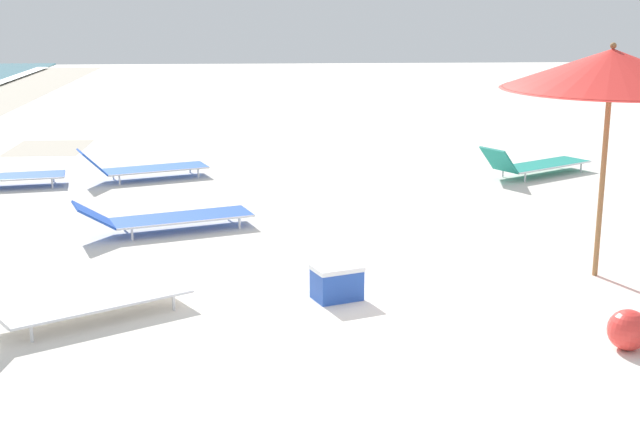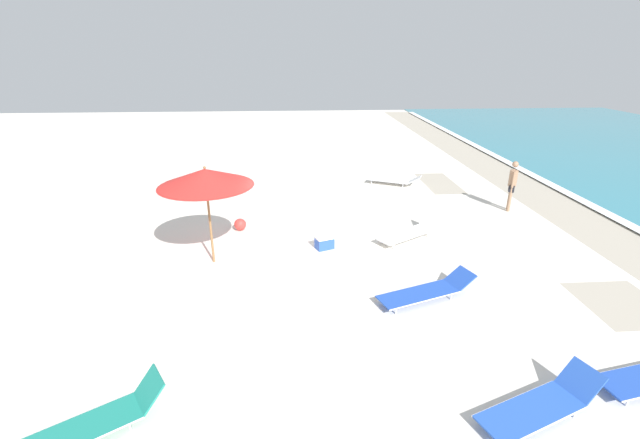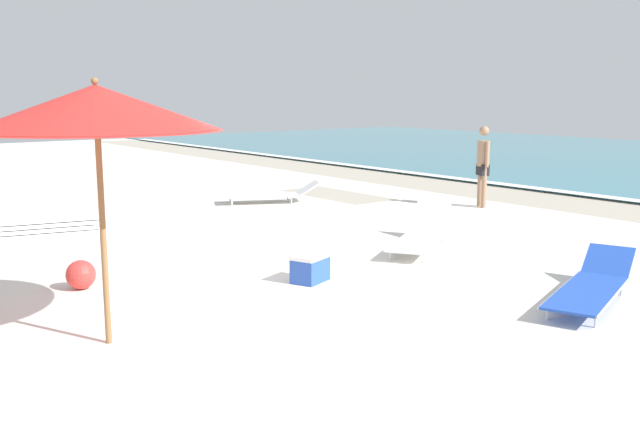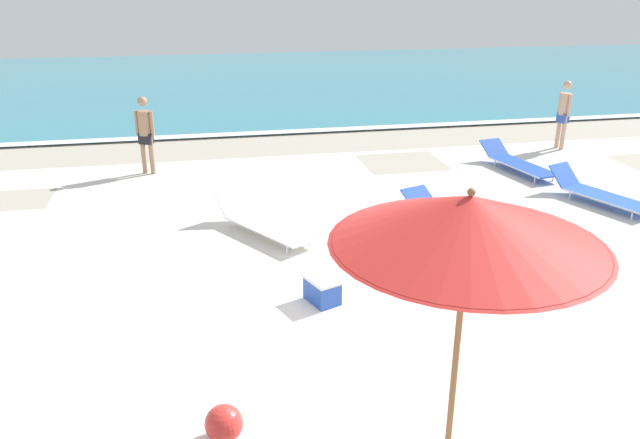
{
  "view_description": "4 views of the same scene",
  "coord_description": "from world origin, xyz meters",
  "px_view_note": "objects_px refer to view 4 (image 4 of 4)",
  "views": [
    {
      "loc": [
        -9.06,
        1.28,
        3.19
      ],
      "look_at": [
        0.38,
        0.75,
        0.72
      ],
      "focal_mm": 50.0,
      "sensor_mm": 36.0,
      "label": 1
    },
    {
      "loc": [
        10.82,
        -0.24,
        5.27
      ],
      "look_at": [
        -0.34,
        0.49,
        0.83
      ],
      "focal_mm": 24.0,
      "sensor_mm": 36.0,
      "label": 2
    },
    {
      "loc": [
        7.15,
        -4.9,
        2.49
      ],
      "look_at": [
        -0.18,
        0.77,
        0.82
      ],
      "focal_mm": 40.0,
      "sensor_mm": 36.0,
      "label": 3
    },
    {
      "loc": [
        -1.74,
        -6.94,
        4.26
      ],
      "look_at": [
        -0.04,
        1.5,
        0.88
      ],
      "focal_mm": 35.0,
      "sensor_mm": 36.0,
      "label": 4
    }
  ],
  "objects_px": {
    "sun_lounger_beside_umbrella": "(453,219)",
    "beach_ball": "(224,424)",
    "beachgoer_shoreline_child": "(564,111)",
    "sun_lounger_near_water_left": "(517,162)",
    "cooler_box": "(322,289)",
    "sun_lounger_under_umbrella": "(599,193)",
    "beach_umbrella": "(469,221)",
    "beachgoer_wading_adult": "(145,131)",
    "sun_lounger_mid_beach_pair_a": "(262,222)"
  },
  "relations": [
    {
      "from": "beach_umbrella",
      "to": "sun_lounger_mid_beach_pair_a",
      "type": "relative_size",
      "value": 1.2
    },
    {
      "from": "sun_lounger_near_water_left",
      "to": "beachgoer_wading_adult",
      "type": "height_order",
      "value": "beachgoer_wading_adult"
    },
    {
      "from": "beachgoer_wading_adult",
      "to": "cooler_box",
      "type": "bearing_deg",
      "value": -43.87
    },
    {
      "from": "beach_umbrella",
      "to": "beachgoer_wading_adult",
      "type": "height_order",
      "value": "beach_umbrella"
    },
    {
      "from": "beach_umbrella",
      "to": "beach_ball",
      "type": "relative_size",
      "value": 6.95
    },
    {
      "from": "beach_ball",
      "to": "beach_umbrella",
      "type": "bearing_deg",
      "value": -12.54
    },
    {
      "from": "cooler_box",
      "to": "sun_lounger_under_umbrella",
      "type": "bearing_deg",
      "value": -86.28
    },
    {
      "from": "sun_lounger_mid_beach_pair_a",
      "to": "beachgoer_shoreline_child",
      "type": "distance_m",
      "value": 9.34
    },
    {
      "from": "sun_lounger_near_water_left",
      "to": "cooler_box",
      "type": "relative_size",
      "value": 3.92
    },
    {
      "from": "beach_umbrella",
      "to": "beach_ball",
      "type": "xyz_separation_m",
      "value": [
        -2.14,
        0.48,
        -2.14
      ]
    },
    {
      "from": "sun_lounger_under_umbrella",
      "to": "beachgoer_shoreline_child",
      "type": "relative_size",
      "value": 1.26
    },
    {
      "from": "sun_lounger_beside_umbrella",
      "to": "beachgoer_shoreline_child",
      "type": "distance_m",
      "value": 6.9
    },
    {
      "from": "beach_umbrella",
      "to": "sun_lounger_under_umbrella",
      "type": "height_order",
      "value": "beach_umbrella"
    },
    {
      "from": "beachgoer_shoreline_child",
      "to": "sun_lounger_near_water_left",
      "type": "bearing_deg",
      "value": -57.94
    },
    {
      "from": "beachgoer_shoreline_child",
      "to": "beach_ball",
      "type": "distance_m",
      "value": 13.21
    },
    {
      "from": "sun_lounger_near_water_left",
      "to": "beachgoer_shoreline_child",
      "type": "distance_m",
      "value": 2.74
    },
    {
      "from": "sun_lounger_near_water_left",
      "to": "sun_lounger_mid_beach_pair_a",
      "type": "xyz_separation_m",
      "value": [
        -6.23,
        -2.61,
        0.01
      ]
    },
    {
      "from": "sun_lounger_beside_umbrella",
      "to": "sun_lounger_near_water_left",
      "type": "relative_size",
      "value": 1.04
    },
    {
      "from": "beachgoer_wading_adult",
      "to": "beachgoer_shoreline_child",
      "type": "bearing_deg",
      "value": 25.05
    },
    {
      "from": "beachgoer_shoreline_child",
      "to": "cooler_box",
      "type": "distance_m",
      "value": 10.38
    },
    {
      "from": "beachgoer_wading_adult",
      "to": "beach_ball",
      "type": "relative_size",
      "value": 4.68
    },
    {
      "from": "sun_lounger_under_umbrella",
      "to": "cooler_box",
      "type": "bearing_deg",
      "value": -176.09
    },
    {
      "from": "sun_lounger_beside_umbrella",
      "to": "beach_ball",
      "type": "relative_size",
      "value": 6.4
    },
    {
      "from": "sun_lounger_under_umbrella",
      "to": "beachgoer_wading_adult",
      "type": "xyz_separation_m",
      "value": [
        -8.9,
        3.84,
        0.79
      ]
    },
    {
      "from": "beach_ball",
      "to": "beachgoer_shoreline_child",
      "type": "bearing_deg",
      "value": 45.41
    },
    {
      "from": "beachgoer_wading_adult",
      "to": "beachgoer_shoreline_child",
      "type": "xyz_separation_m",
      "value": [
        10.45,
        0.14,
        0.0
      ]
    },
    {
      "from": "cooler_box",
      "to": "sun_lounger_near_water_left",
      "type": "bearing_deg",
      "value": -68.54
    },
    {
      "from": "beachgoer_shoreline_child",
      "to": "cooler_box",
      "type": "relative_size",
      "value": 2.98
    },
    {
      "from": "beachgoer_wading_adult",
      "to": "beach_umbrella",
      "type": "bearing_deg",
      "value": -46.81
    },
    {
      "from": "sun_lounger_under_umbrella",
      "to": "sun_lounger_mid_beach_pair_a",
      "type": "distance_m",
      "value": 6.75
    },
    {
      "from": "sun_lounger_under_umbrella",
      "to": "sun_lounger_beside_umbrella",
      "type": "distance_m",
      "value": 3.49
    },
    {
      "from": "sun_lounger_near_water_left",
      "to": "cooler_box",
      "type": "height_order",
      "value": "sun_lounger_near_water_left"
    },
    {
      "from": "sun_lounger_near_water_left",
      "to": "beachgoer_shoreline_child",
      "type": "bearing_deg",
      "value": 27.45
    },
    {
      "from": "sun_lounger_under_umbrella",
      "to": "sun_lounger_near_water_left",
      "type": "height_order",
      "value": "sun_lounger_under_umbrella"
    },
    {
      "from": "beachgoer_wading_adult",
      "to": "beach_ball",
      "type": "bearing_deg",
      "value": -58.37
    },
    {
      "from": "beach_umbrella",
      "to": "beachgoer_shoreline_child",
      "type": "relative_size",
      "value": 1.49
    },
    {
      "from": "sun_lounger_beside_umbrella",
      "to": "beachgoer_wading_adult",
      "type": "xyz_separation_m",
      "value": [
        -5.5,
        4.6,
        0.8
      ]
    },
    {
      "from": "sun_lounger_near_water_left",
      "to": "beach_ball",
      "type": "height_order",
      "value": "sun_lounger_near_water_left"
    },
    {
      "from": "cooler_box",
      "to": "beach_umbrella",
      "type": "bearing_deg",
      "value": 170.88
    },
    {
      "from": "sun_lounger_mid_beach_pair_a",
      "to": "beachgoer_shoreline_child",
      "type": "height_order",
      "value": "beachgoer_shoreline_child"
    },
    {
      "from": "cooler_box",
      "to": "beachgoer_shoreline_child",
      "type": "bearing_deg",
      "value": -69.65
    },
    {
      "from": "sun_lounger_near_water_left",
      "to": "sun_lounger_mid_beach_pair_a",
      "type": "distance_m",
      "value": 6.76
    },
    {
      "from": "beachgoer_shoreline_child",
      "to": "cooler_box",
      "type": "xyz_separation_m",
      "value": [
        -7.76,
        -6.85,
        -0.81
      ]
    },
    {
      "from": "beachgoer_wading_adult",
      "to": "beach_ball",
      "type": "xyz_separation_m",
      "value": [
        1.19,
        -9.25,
        -0.81
      ]
    },
    {
      "from": "sun_lounger_mid_beach_pair_a",
      "to": "sun_lounger_near_water_left",
      "type": "bearing_deg",
      "value": -9.38
    },
    {
      "from": "sun_lounger_mid_beach_pair_a",
      "to": "beachgoer_wading_adult",
      "type": "xyz_separation_m",
      "value": [
        -2.15,
        4.09,
        0.78
      ]
    },
    {
      "from": "beachgoer_wading_adult",
      "to": "cooler_box",
      "type": "height_order",
      "value": "beachgoer_wading_adult"
    },
    {
      "from": "sun_lounger_under_umbrella",
      "to": "beach_umbrella",
      "type": "bearing_deg",
      "value": -154.35
    },
    {
      "from": "sun_lounger_beside_umbrella",
      "to": "beach_umbrella",
      "type": "bearing_deg",
      "value": -132.55
    },
    {
      "from": "sun_lounger_under_umbrella",
      "to": "beach_ball",
      "type": "height_order",
      "value": "sun_lounger_under_umbrella"
    }
  ]
}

